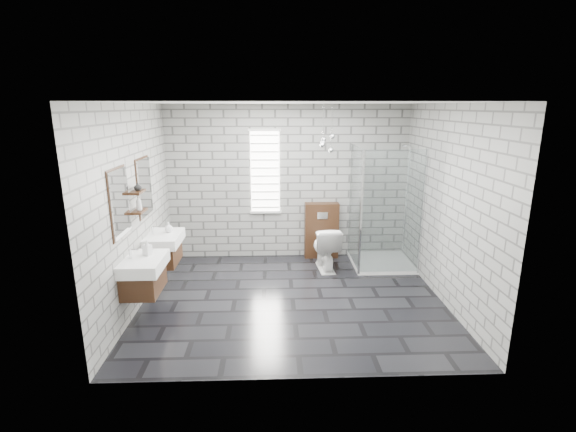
{
  "coord_description": "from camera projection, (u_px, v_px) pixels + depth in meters",
  "views": [
    {
      "loc": [
        -0.27,
        -5.43,
        2.66
      ],
      "look_at": [
        -0.05,
        0.35,
        1.13
      ],
      "focal_mm": 26.0,
      "sensor_mm": 36.0,
      "label": 1
    }
  ],
  "objects": [
    {
      "name": "ceiling",
      "position": [
        293.0,
        102.0,
        5.25
      ],
      "size": [
        4.2,
        3.6,
        0.02
      ],
      "primitive_type": "cube",
      "color": "white",
      "rests_on": "wall_back"
    },
    {
      "name": "floor",
      "position": [
        293.0,
        299.0,
        5.94
      ],
      "size": [
        4.2,
        3.6,
        0.02
      ],
      "primitive_type": "cube",
      "color": "black",
      "rests_on": "ground"
    },
    {
      "name": "shower_enclosure",
      "position": [
        378.0,
        238.0,
        7.01
      ],
      "size": [
        1.0,
        1.0,
        2.03
      ],
      "color": "white",
      "rests_on": "floor"
    },
    {
      "name": "pendant_cluster",
      "position": [
        326.0,
        142.0,
        6.76
      ],
      "size": [
        0.26,
        0.25,
        0.78
      ],
      "color": "silver",
      "rests_on": "ceiling"
    },
    {
      "name": "wall_left",
      "position": [
        134.0,
        208.0,
        5.52
      ],
      "size": [
        0.02,
        3.6,
        2.7
      ],
      "primitive_type": "cube",
      "color": "gray",
      "rests_on": "floor"
    },
    {
      "name": "soap_bottle_a",
      "position": [
        147.0,
        247.0,
        5.21
      ],
      "size": [
        0.12,
        0.12,
        0.2
      ],
      "primitive_type": "imported",
      "rotation": [
        0.0,
        0.0,
        -0.43
      ],
      "color": "#B2B2B2",
      "rests_on": "vanity_left"
    },
    {
      "name": "soap_bottle_c",
      "position": [
        139.0,
        203.0,
        5.44
      ],
      "size": [
        0.09,
        0.09,
        0.19
      ],
      "primitive_type": "imported",
      "rotation": [
        0.0,
        0.0,
        0.27
      ],
      "color": "#B2B2B2",
      "rests_on": "shelf_lower"
    },
    {
      "name": "window",
      "position": [
        265.0,
        172.0,
        7.25
      ],
      "size": [
        0.56,
        0.05,
        1.48
      ],
      "color": "white",
      "rests_on": "wall_back"
    },
    {
      "name": "wall_front",
      "position": [
        302.0,
        253.0,
        3.85
      ],
      "size": [
        4.2,
        0.02,
        2.7
      ],
      "primitive_type": "cube",
      "color": "gray",
      "rests_on": "floor"
    },
    {
      "name": "soap_bottle_b",
      "position": [
        168.0,
        227.0,
        6.16
      ],
      "size": [
        0.12,
        0.12,
        0.15
      ],
      "primitive_type": "imported",
      "rotation": [
        0.0,
        0.0,
        0.03
      ],
      "color": "#B2B2B2",
      "rests_on": "vanity_right"
    },
    {
      "name": "toilet",
      "position": [
        325.0,
        248.0,
        6.95
      ],
      "size": [
        0.48,
        0.76,
        0.74
      ],
      "primitive_type": "imported",
      "rotation": [
        0.0,
        0.0,
        3.23
      ],
      "color": "white",
      "rests_on": "floor"
    },
    {
      "name": "wall_back",
      "position": [
        288.0,
        183.0,
        7.34
      ],
      "size": [
        4.2,
        0.02,
        2.7
      ],
      "primitive_type": "cube",
      "color": "gray",
      "rests_on": "floor"
    },
    {
      "name": "shelf_lower",
      "position": [
        139.0,
        211.0,
        5.48
      ],
      "size": [
        0.14,
        0.3,
        0.03
      ],
      "primitive_type": "cube",
      "color": "#392111",
      "rests_on": "wall_left"
    },
    {
      "name": "wall_right",
      "position": [
        448.0,
        205.0,
        5.67
      ],
      "size": [
        0.02,
        3.6,
        2.7
      ],
      "primitive_type": "cube",
      "color": "gray",
      "rests_on": "floor"
    },
    {
      "name": "vase",
      "position": [
        138.0,
        187.0,
        5.4
      ],
      "size": [
        0.13,
        0.13,
        0.1
      ],
      "primitive_type": "imported",
      "rotation": [
        0.0,
        0.0,
        0.3
      ],
      "color": "#B2B2B2",
      "rests_on": "shelf_upper"
    },
    {
      "name": "vanity_left",
      "position": [
        141.0,
        265.0,
        5.14
      ],
      "size": [
        0.47,
        0.7,
        1.57
      ],
      "color": "#392111",
      "rests_on": "wall_left"
    },
    {
      "name": "flush_plate",
      "position": [
        323.0,
        216.0,
        7.3
      ],
      "size": [
        0.18,
        0.01,
        0.12
      ],
      "primitive_type": "cube",
      "color": "silver",
      "rests_on": "cistern_panel"
    },
    {
      "name": "vanity_right",
      "position": [
        161.0,
        240.0,
        6.1
      ],
      "size": [
        0.47,
        0.7,
        1.57
      ],
      "color": "#392111",
      "rests_on": "wall_left"
    },
    {
      "name": "shelf_upper",
      "position": [
        137.0,
        192.0,
        5.41
      ],
      "size": [
        0.14,
        0.3,
        0.03
      ],
      "primitive_type": "cube",
      "color": "#392111",
      "rests_on": "wall_left"
    },
    {
      "name": "cistern_panel",
      "position": [
        321.0,
        230.0,
        7.48
      ],
      "size": [
        0.6,
        0.2,
        1.0
      ],
      "primitive_type": "cube",
      "color": "#392111",
      "rests_on": "floor"
    }
  ]
}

